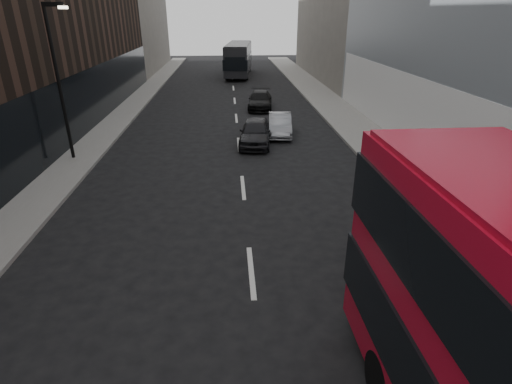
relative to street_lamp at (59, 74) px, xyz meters
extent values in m
cube|color=slate|center=(15.72, 7.00, -4.11)|extent=(3.00, 80.00, 0.15)
cube|color=slate|center=(0.22, 7.00, -4.11)|extent=(2.00, 80.00, 0.15)
cube|color=silver|center=(17.37, 3.00, -2.28)|extent=(0.35, 21.00, 3.80)
cube|color=black|center=(-3.28, 12.00, 2.82)|extent=(5.00, 24.00, 14.00)
cube|color=#645F58|center=(-3.28, 34.00, 2.32)|extent=(5.00, 20.00, 13.00)
cylinder|color=black|center=(-0.08, 0.00, -0.53)|extent=(0.16, 0.16, 7.00)
cube|color=black|center=(0.32, 0.00, 2.87)|extent=(0.90, 0.15, 0.18)
cube|color=#FFF2CC|center=(0.72, 0.00, 2.75)|extent=(0.35, 0.22, 0.12)
cube|color=black|center=(11.58, -12.13, -2.15)|extent=(2.27, 0.10, 1.49)
cylinder|color=black|center=(10.42, -14.29, -3.65)|extent=(0.33, 1.07, 1.07)
cylinder|color=black|center=(12.78, -14.26, -3.65)|extent=(0.33, 1.07, 1.07)
cube|color=black|center=(9.02, 28.58, -2.27)|extent=(3.51, 10.98, 3.04)
cube|color=black|center=(9.02, 28.58, -2.46)|extent=(3.63, 11.04, 1.08)
cube|color=black|center=(8.48, 23.18, -2.32)|extent=(2.08, 0.29, 1.37)
cube|color=black|center=(9.56, 33.98, -2.32)|extent=(2.08, 0.29, 1.37)
cube|color=black|center=(9.02, 28.58, -0.72)|extent=(3.37, 10.54, 0.12)
cylinder|color=black|center=(8.29, 32.12, -3.69)|extent=(0.39, 1.01, 0.98)
cylinder|color=black|center=(10.43, 31.91, -3.69)|extent=(0.39, 1.01, 0.98)
cylinder|color=black|center=(7.61, 25.25, -3.69)|extent=(0.39, 1.01, 0.98)
cylinder|color=black|center=(9.75, 25.04, -3.69)|extent=(0.39, 1.01, 0.98)
imported|color=black|center=(9.15, 2.00, -3.48)|extent=(2.16, 4.30, 1.41)
imported|color=gray|center=(10.73, 3.77, -3.56)|extent=(1.66, 3.89, 1.25)
imported|color=black|center=(10.11, 10.96, -3.55)|extent=(2.21, 4.49, 1.26)
camera|label=1|loc=(7.71, -19.40, 2.58)|focal=28.00mm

